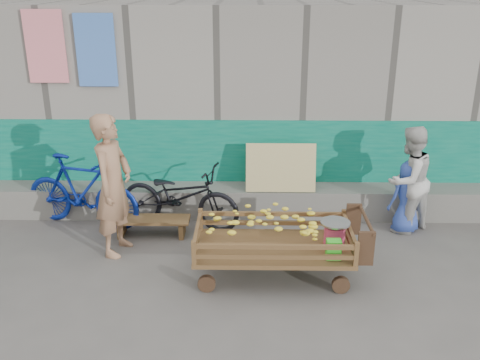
{
  "coord_description": "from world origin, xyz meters",
  "views": [
    {
      "loc": [
        -0.17,
        -4.99,
        3.38
      ],
      "look_at": [
        -0.27,
        1.2,
        1.0
      ],
      "focal_mm": 40.0,
      "sensor_mm": 36.0,
      "label": 1
    }
  ],
  "objects_px": {
    "banana_cart": "(270,233)",
    "bench": "(152,223)",
    "vendor_man": "(113,185)",
    "bicycle_dark": "(180,196)",
    "woman": "(408,180)",
    "child": "(407,197)",
    "bicycle_blue": "(82,191)"
  },
  "relations": [
    {
      "from": "banana_cart",
      "to": "bench",
      "type": "bearing_deg",
      "value": 146.27
    },
    {
      "from": "bench",
      "to": "vendor_man",
      "type": "xyz_separation_m",
      "value": [
        -0.36,
        -0.45,
        0.73
      ]
    },
    {
      "from": "bicycle_dark",
      "to": "banana_cart",
      "type": "bearing_deg",
      "value": -121.88
    },
    {
      "from": "banana_cart",
      "to": "woman",
      "type": "relative_size",
      "value": 1.32
    },
    {
      "from": "banana_cart",
      "to": "woman",
      "type": "height_order",
      "value": "woman"
    },
    {
      "from": "vendor_man",
      "to": "child",
      "type": "height_order",
      "value": "vendor_man"
    },
    {
      "from": "bicycle_dark",
      "to": "bicycle_blue",
      "type": "xyz_separation_m",
      "value": [
        -1.39,
        0.01,
        0.06
      ]
    },
    {
      "from": "bicycle_dark",
      "to": "bicycle_blue",
      "type": "distance_m",
      "value": 1.39
    },
    {
      "from": "woman",
      "to": "bicycle_blue",
      "type": "distance_m",
      "value": 4.56
    },
    {
      "from": "bicycle_blue",
      "to": "bicycle_dark",
      "type": "bearing_deg",
      "value": -74.8
    },
    {
      "from": "vendor_man",
      "to": "child",
      "type": "relative_size",
      "value": 1.78
    },
    {
      "from": "bench",
      "to": "bicycle_dark",
      "type": "distance_m",
      "value": 0.55
    },
    {
      "from": "woman",
      "to": "banana_cart",
      "type": "bearing_deg",
      "value": -1.33
    },
    {
      "from": "banana_cart",
      "to": "woman",
      "type": "distance_m",
      "value": 2.34
    },
    {
      "from": "vendor_man",
      "to": "bicycle_dark",
      "type": "distance_m",
      "value": 1.14
    },
    {
      "from": "vendor_man",
      "to": "woman",
      "type": "distance_m",
      "value": 3.95
    },
    {
      "from": "woman",
      "to": "bicycle_blue",
      "type": "xyz_separation_m",
      "value": [
        -4.55,
        0.08,
        -0.23
      ]
    },
    {
      "from": "vendor_man",
      "to": "bicycle_blue",
      "type": "xyz_separation_m",
      "value": [
        -0.66,
        0.77,
        -0.39
      ]
    },
    {
      "from": "banana_cart",
      "to": "bicycle_blue",
      "type": "relative_size",
      "value": 1.14
    },
    {
      "from": "bench",
      "to": "woman",
      "type": "relative_size",
      "value": 0.69
    },
    {
      "from": "bench",
      "to": "bicycle_dark",
      "type": "relative_size",
      "value": 0.59
    },
    {
      "from": "vendor_man",
      "to": "woman",
      "type": "relative_size",
      "value": 1.22
    },
    {
      "from": "bench",
      "to": "vendor_man",
      "type": "distance_m",
      "value": 0.93
    },
    {
      "from": "banana_cart",
      "to": "bench",
      "type": "relative_size",
      "value": 1.9
    },
    {
      "from": "child",
      "to": "bicycle_dark",
      "type": "distance_m",
      "value": 3.16
    },
    {
      "from": "bench",
      "to": "bicycle_blue",
      "type": "bearing_deg",
      "value": 162.69
    },
    {
      "from": "bicycle_dark",
      "to": "bench",
      "type": "bearing_deg",
      "value": 146.77
    },
    {
      "from": "woman",
      "to": "bicycle_dark",
      "type": "distance_m",
      "value": 3.18
    },
    {
      "from": "vendor_man",
      "to": "bicycle_blue",
      "type": "distance_m",
      "value": 1.09
    },
    {
      "from": "child",
      "to": "banana_cart",
      "type": "bearing_deg",
      "value": 17.08
    },
    {
      "from": "bench",
      "to": "child",
      "type": "relative_size",
      "value": 1.02
    },
    {
      "from": "bench",
      "to": "bicycle_dark",
      "type": "height_order",
      "value": "bicycle_dark"
    }
  ]
}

